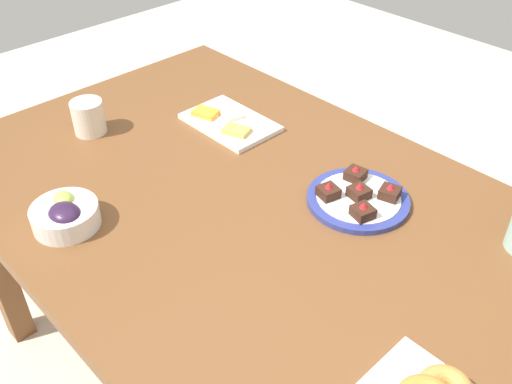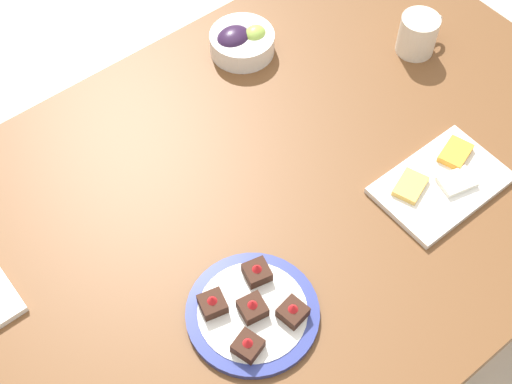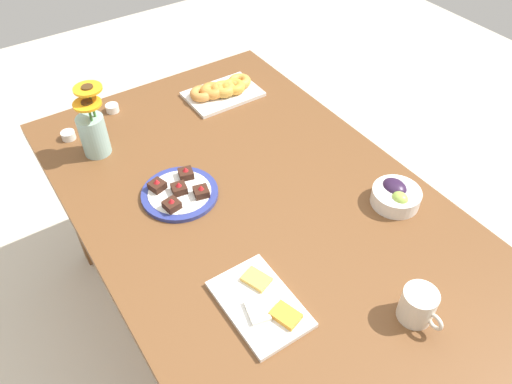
{
  "view_description": "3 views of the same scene",
  "coord_description": "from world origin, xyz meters",
  "views": [
    {
      "loc": [
        -0.74,
        0.71,
        1.57
      ],
      "look_at": [
        0.0,
        0.0,
        0.78
      ],
      "focal_mm": 40.0,
      "sensor_mm": 36.0,
      "label": 1
    },
    {
      "loc": [
        -0.48,
        -0.61,
        1.91
      ],
      "look_at": [
        0.0,
        0.0,
        0.78
      ],
      "focal_mm": 50.0,
      "sensor_mm": 36.0,
      "label": 2
    },
    {
      "loc": [
        0.9,
        -0.6,
        1.83
      ],
      "look_at": [
        0.0,
        0.0,
        0.78
      ],
      "focal_mm": 35.0,
      "sensor_mm": 36.0,
      "label": 3
    }
  ],
  "objects": [
    {
      "name": "jam_cup_berry",
      "position": [
        -0.62,
        -0.38,
        0.76
      ],
      "size": [
        0.05,
        0.05,
        0.03
      ],
      "color": "white",
      "rests_on": "dining_table"
    },
    {
      "name": "grape_bowl",
      "position": [
        0.24,
        0.35,
        0.77
      ],
      "size": [
        0.15,
        0.15,
        0.07
      ],
      "color": "white",
      "rests_on": "dining_table"
    },
    {
      "name": "coffee_mug",
      "position": [
        0.55,
        0.11,
        0.79
      ],
      "size": [
        0.12,
        0.09,
        0.09
      ],
      "color": "silver",
      "rests_on": "dining_table"
    },
    {
      "name": "cheese_platter",
      "position": [
        0.32,
        -0.2,
        0.75
      ],
      "size": [
        0.26,
        0.17,
        0.03
      ],
      "color": "white",
      "rests_on": "dining_table"
    },
    {
      "name": "flower_vase",
      "position": [
        -0.49,
        -0.32,
        0.83
      ],
      "size": [
        0.11,
        0.11,
        0.25
      ],
      "color": "#99C1B7",
      "rests_on": "dining_table"
    },
    {
      "name": "croissant_platter",
      "position": [
        -0.56,
        0.21,
        0.76
      ],
      "size": [
        0.19,
        0.29,
        0.05
      ],
      "color": "white",
      "rests_on": "dining_table"
    },
    {
      "name": "dining_table",
      "position": [
        0.0,
        0.0,
        0.65
      ],
      "size": [
        1.6,
        1.0,
        0.74
      ],
      "color": "brown",
      "rests_on": "ground_plane"
    },
    {
      "name": "jam_cup_honey",
      "position": [
        -0.7,
        -0.18,
        0.76
      ],
      "size": [
        0.05,
        0.05,
        0.03
      ],
      "color": "white",
      "rests_on": "dining_table"
    },
    {
      "name": "ground_plane",
      "position": [
        0.0,
        0.0,
        0.0
      ],
      "size": [
        6.0,
        6.0,
        0.0
      ],
      "primitive_type": "plane",
      "color": "beige"
    },
    {
      "name": "dessert_plate",
      "position": [
        -0.15,
        -0.18,
        0.75
      ],
      "size": [
        0.24,
        0.24,
        0.05
      ],
      "color": "navy",
      "rests_on": "dining_table"
    }
  ]
}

